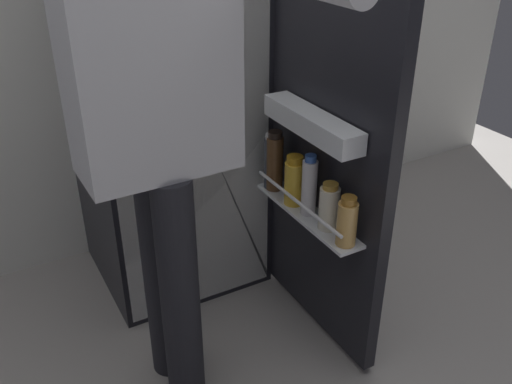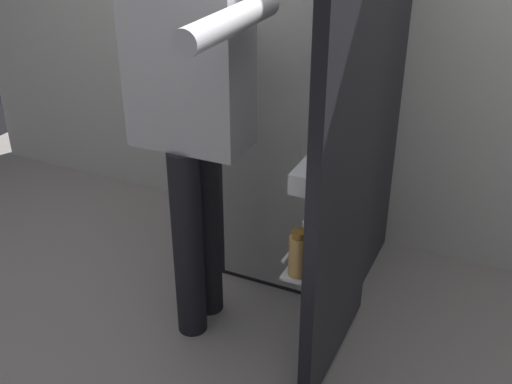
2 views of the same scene
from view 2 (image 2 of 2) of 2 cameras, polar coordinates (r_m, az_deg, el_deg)
ground_plane at (r=2.72m, az=0.37°, el=-11.76°), size 5.03×5.03×0.00m
refrigerator at (r=2.69m, az=5.41°, el=8.51°), size 0.68×1.23×1.69m
person at (r=2.26m, az=-5.76°, el=8.14°), size 0.53×0.73×1.63m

